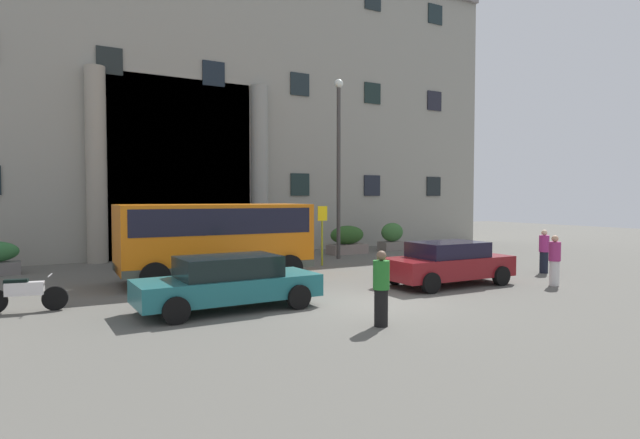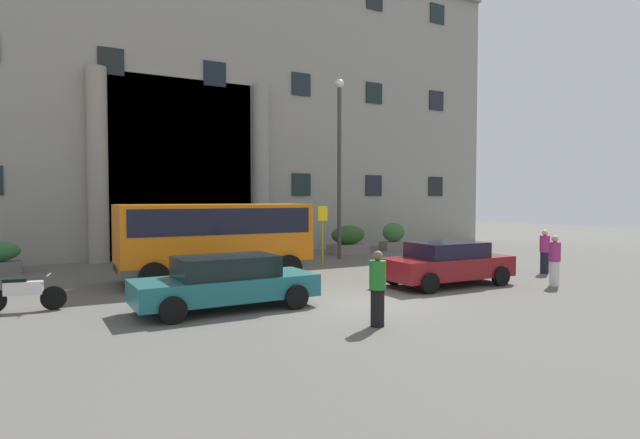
# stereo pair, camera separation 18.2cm
# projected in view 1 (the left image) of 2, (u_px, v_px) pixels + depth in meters

# --- Properties ---
(ground_plane) EXTENTS (80.00, 64.00, 0.12)m
(ground_plane) POSITION_uv_depth(u_px,v_px,m) (371.00, 305.00, 13.74)
(ground_plane) COLOR #58564F
(office_building_facade) EXTENTS (34.85, 9.68, 15.84)m
(office_building_facade) POSITION_uv_depth(u_px,v_px,m) (188.00, 105.00, 28.54)
(office_building_facade) COLOR gray
(office_building_facade) RESTS_ON ground_plane
(orange_minibus) EXTENTS (6.28, 2.98, 2.58)m
(orange_minibus) POSITION_uv_depth(u_px,v_px,m) (215.00, 235.00, 17.21)
(orange_minibus) COLOR orange
(orange_minibus) RESTS_ON ground_plane
(bus_stop_sign) EXTENTS (0.44, 0.08, 2.45)m
(bus_stop_sign) POSITION_uv_depth(u_px,v_px,m) (322.00, 229.00, 21.16)
(bus_stop_sign) COLOR #929D20
(bus_stop_sign) RESTS_ON ground_plane
(hedge_planter_far_west) EXTENTS (1.40, 0.81, 1.45)m
(hedge_planter_far_west) POSITION_uv_depth(u_px,v_px,m) (392.00, 237.00, 27.48)
(hedge_planter_far_west) COLOR slate
(hedge_planter_far_west) RESTS_ON ground_plane
(hedge_planter_entrance_right) EXTENTS (1.96, 0.94, 1.40)m
(hedge_planter_entrance_right) POSITION_uv_depth(u_px,v_px,m) (347.00, 240.00, 25.65)
(hedge_planter_entrance_right) COLOR gray
(hedge_planter_entrance_right) RESTS_ON ground_plane
(hedge_planter_west) EXTENTS (2.10, 0.96, 1.55)m
(hedge_planter_west) POSITION_uv_depth(u_px,v_px,m) (169.00, 248.00, 21.06)
(hedge_planter_west) COLOR #66605A
(hedge_planter_west) RESTS_ON ground_plane
(parked_hatchback_near) EXTENTS (4.53, 1.93, 1.35)m
(parked_hatchback_near) POSITION_uv_depth(u_px,v_px,m) (228.00, 282.00, 12.86)
(parked_hatchback_near) COLOR #1C6369
(parked_hatchback_near) RESTS_ON ground_plane
(parked_sedan_far) EXTENTS (4.28, 2.06, 1.39)m
(parked_sedan_far) POSITION_uv_depth(u_px,v_px,m) (448.00, 263.00, 16.46)
(parked_sedan_far) COLOR maroon
(parked_sedan_far) RESTS_ON ground_plane
(scooter_by_planter) EXTENTS (2.01, 0.58, 0.89)m
(scooter_by_planter) POSITION_uv_depth(u_px,v_px,m) (424.00, 262.00, 18.69)
(scooter_by_planter) COLOR black
(scooter_by_planter) RESTS_ON ground_plane
(motorcycle_near_kerb) EXTENTS (1.91, 0.62, 0.89)m
(motorcycle_near_kerb) POSITION_uv_depth(u_px,v_px,m) (23.00, 294.00, 12.55)
(motorcycle_near_kerb) COLOR black
(motorcycle_near_kerb) RESTS_ON ground_plane
(motorcycle_far_end) EXTENTS (2.05, 0.63, 0.89)m
(motorcycle_far_end) POSITION_uv_depth(u_px,v_px,m) (233.00, 276.00, 15.37)
(motorcycle_far_end) COLOR black
(motorcycle_far_end) RESTS_ON ground_plane
(pedestrian_man_red_shirt) EXTENTS (0.36, 0.36, 1.61)m
(pedestrian_man_red_shirt) POSITION_uv_depth(u_px,v_px,m) (544.00, 251.00, 19.07)
(pedestrian_man_red_shirt) COLOR black
(pedestrian_man_red_shirt) RESTS_ON ground_plane
(pedestrian_woman_dark_dress) EXTENTS (0.36, 0.36, 1.60)m
(pedestrian_woman_dark_dress) POSITION_uv_depth(u_px,v_px,m) (555.00, 260.00, 16.36)
(pedestrian_woman_dark_dress) COLOR silver
(pedestrian_woman_dark_dress) RESTS_ON ground_plane
(pedestrian_child_trailing) EXTENTS (0.36, 0.36, 1.65)m
(pedestrian_child_trailing) POSITION_uv_depth(u_px,v_px,m) (381.00, 288.00, 11.18)
(pedestrian_child_trailing) COLOR black
(pedestrian_child_trailing) RESTS_ON ground_plane
(lamppost_plaza_centre) EXTENTS (0.40, 0.40, 8.14)m
(lamppost_plaza_centre) POSITION_uv_depth(u_px,v_px,m) (339.00, 156.00, 23.39)
(lamppost_plaza_centre) COLOR #3D3A38
(lamppost_plaza_centre) RESTS_ON ground_plane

